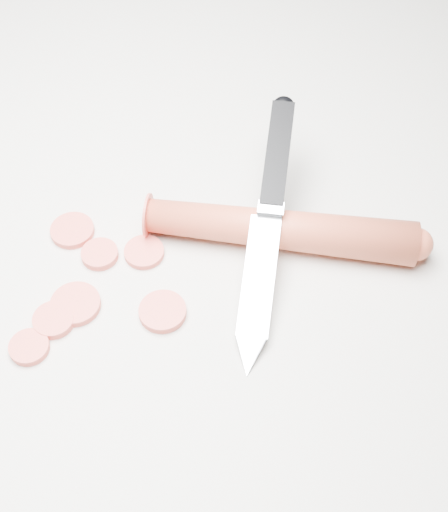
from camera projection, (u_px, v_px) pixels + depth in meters
The scene contains 10 objects.
ground at pixel (137, 254), 0.60m from camera, with size 2.40×2.40×0.00m, color beige.
carrot at pixel (280, 229), 0.59m from camera, with size 0.03×0.03×0.22m, color #C44328.
carrot_slice_0 at pixel (76, 304), 0.57m from camera, with size 0.04×0.04×0.01m, color #DF4A3E.
carrot_slice_1 at pixel (100, 254), 0.60m from camera, with size 0.03×0.03×0.01m, color #DF4A3E.
carrot_slice_2 at pixel (163, 312), 0.56m from camera, with size 0.04×0.04×0.01m, color #DF4A3E.
carrot_slice_3 at pixel (54, 320), 0.56m from camera, with size 0.03×0.03×0.01m, color #DF4A3E.
carrot_slice_4 at pixel (144, 252), 0.60m from camera, with size 0.03×0.03×0.01m, color #DF4A3E.
carrot_slice_5 at pixel (72, 230), 0.61m from camera, with size 0.04×0.04×0.01m, color #DF4A3E.
carrot_slice_6 at pixel (29, 347), 0.54m from camera, with size 0.03×0.03×0.01m, color #DF4A3E.
kitchen_knife at pixel (269, 224), 0.57m from camera, with size 0.14×0.22×0.08m, color silver, non-canonical shape.
Camera 1 is at (0.28, -0.24, 0.48)m, focal length 50.00 mm.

